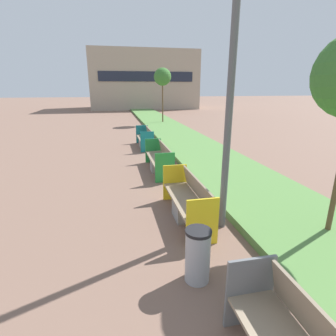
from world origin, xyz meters
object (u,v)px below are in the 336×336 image
(bench_green_frame, at_px, (160,161))
(street_lamp_post, at_px, (234,33))
(bench_teal_frame, at_px, (145,140))
(litter_bin, at_px, (198,255))
(bench_yellow_frame, at_px, (188,203))
(sapling_tree_far, at_px, (163,77))

(bench_green_frame, distance_m, street_lamp_post, 5.34)
(bench_teal_frame, bearing_deg, litter_bin, -92.47)
(bench_teal_frame, height_order, litter_bin, bench_teal_frame)
(bench_green_frame, bearing_deg, bench_yellow_frame, -90.03)
(litter_bin, bearing_deg, bench_yellow_frame, 78.12)
(bench_teal_frame, xyz_separation_m, sapling_tree_far, (2.48, 8.31, 3.24))
(bench_teal_frame, relative_size, sapling_tree_far, 0.51)
(litter_bin, bearing_deg, street_lamp_post, 54.73)
(bench_yellow_frame, bearing_deg, street_lamp_post, -40.11)
(litter_bin, distance_m, sapling_tree_far, 18.36)
(bench_yellow_frame, distance_m, bench_teal_frame, 7.58)
(bench_yellow_frame, height_order, sapling_tree_far, sapling_tree_far)
(bench_yellow_frame, relative_size, bench_green_frame, 0.93)
(litter_bin, bearing_deg, bench_teal_frame, 87.53)
(bench_green_frame, xyz_separation_m, litter_bin, (-0.41, -5.55, 0.05))
(bench_teal_frame, bearing_deg, sapling_tree_far, 73.41)
(street_lamp_post, distance_m, sapling_tree_far, 16.51)
(bench_teal_frame, xyz_separation_m, street_lamp_post, (0.61, -8.10, 3.37))
(bench_green_frame, height_order, sapling_tree_far, sapling_tree_far)
(bench_teal_frame, height_order, sapling_tree_far, sapling_tree_far)
(bench_yellow_frame, bearing_deg, bench_green_frame, 89.97)
(bench_teal_frame, bearing_deg, bench_yellow_frame, -90.00)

